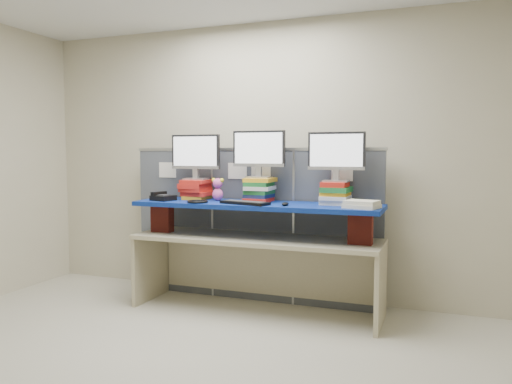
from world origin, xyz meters
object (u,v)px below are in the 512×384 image
at_px(monitor_center, 259,151).
at_px(keyboard, 245,203).
at_px(monitor_right, 336,154).
at_px(desk, 256,252).
at_px(monitor_left, 196,154).
at_px(blue_board, 256,205).
at_px(desk_phone, 163,197).

bearing_deg(monitor_center, keyboard, -96.43).
relative_size(monitor_right, keyboard, 1.05).
bearing_deg(desk, monitor_left, 170.12).
height_order(blue_board, monitor_right, monitor_right).
relative_size(monitor_right, desk_phone, 2.18).
bearing_deg(desk, monitor_right, 9.38).
distance_m(desk, monitor_right, 1.17).
distance_m(desk, blue_board, 0.44).
bearing_deg(desk_phone, monitor_right, 22.09).
bearing_deg(keyboard, monitor_center, 98.80).
bearing_deg(blue_board, monitor_right, 9.38).
relative_size(monitor_center, keyboard, 1.05).
xyz_separation_m(desk, keyboard, (-0.05, -0.16, 0.47)).
xyz_separation_m(blue_board, desk_phone, (-0.92, -0.11, 0.05)).
height_order(blue_board, monitor_left, monitor_left).
relative_size(blue_board, monitor_center, 4.53).
relative_size(blue_board, monitor_left, 4.53).
bearing_deg(monitor_left, blue_board, -9.88).
xyz_separation_m(blue_board, monitor_left, (-0.68, 0.12, 0.47)).
bearing_deg(desk_phone, monitor_left, 56.91).
bearing_deg(monitor_center, monitor_left, -180.00).
xyz_separation_m(desk, monitor_right, (0.72, 0.12, 0.91)).
height_order(blue_board, desk_phone, desk_phone).
distance_m(monitor_left, desk_phone, 0.53).
xyz_separation_m(blue_board, monitor_right, (0.72, 0.12, 0.47)).
height_order(monitor_center, desk_phone, monitor_center).
relative_size(monitor_center, monitor_right, 1.00).
bearing_deg(blue_board, desk, 179.80).
relative_size(desk, monitor_center, 4.55).
bearing_deg(monitor_right, desk, -170.62).
bearing_deg(monitor_right, desk_phone, -172.21).
bearing_deg(keyboard, blue_board, 88.82).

